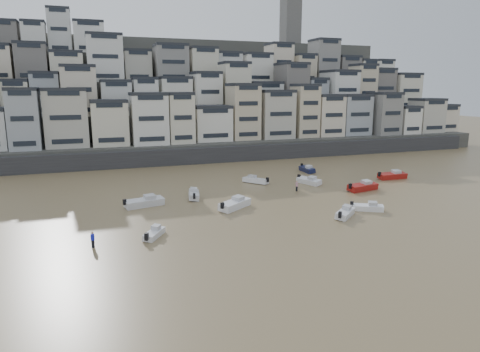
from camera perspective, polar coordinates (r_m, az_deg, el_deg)
name	(u,v)px	position (r m, az deg, el deg)	size (l,w,h in m)	color
ground	(325,300)	(35.88, 11.28, -15.94)	(400.00, 400.00, 0.00)	olive
harbor_wall	(215,154)	(97.03, -3.34, 2.88)	(140.00, 3.00, 3.50)	#38383A
hillside	(193,100)	(135.68, -6.26, 10.10)	(141.04, 66.00, 50.00)	#4C4C47
boat_a	(345,212)	(57.58, 13.86, -4.65)	(4.90, 1.60, 1.34)	silver
boat_b	(368,206)	(61.18, 16.68, -3.89)	(4.53, 1.48, 1.24)	white
boat_c	(235,203)	(59.66, -0.70, -3.57)	(6.12, 2.00, 1.67)	white
boat_d	(363,186)	(72.85, 16.05, -1.24)	(6.03, 1.97, 1.64)	maroon
boat_e	(309,180)	(75.67, 9.19, -0.55)	(5.13, 1.68, 1.40)	silver
boat_f	(194,194)	(65.62, -6.18, -2.35)	(5.12, 1.68, 1.40)	silver
boat_g	(392,175)	(83.87, 19.65, 0.18)	(5.97, 1.95, 1.63)	maroon
boat_h	(256,179)	(75.52, 2.09, -0.44)	(5.10, 1.67, 1.39)	silver
boat_i	(307,169)	(86.57, 8.92, 0.99)	(5.13, 1.68, 1.40)	#13183B
boat_j	(154,232)	(49.47, -11.38, -7.37)	(4.12, 1.35, 1.12)	silver
boat_k	(144,201)	(62.11, -12.63, -3.25)	(6.02, 1.97, 1.64)	silver
person_blue	(93,240)	(47.93, -19.04, -8.03)	(0.44, 0.44, 1.74)	#1920C2
person_pink	(297,186)	(70.10, 7.58, -1.33)	(0.44, 0.44, 1.74)	#BA8396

